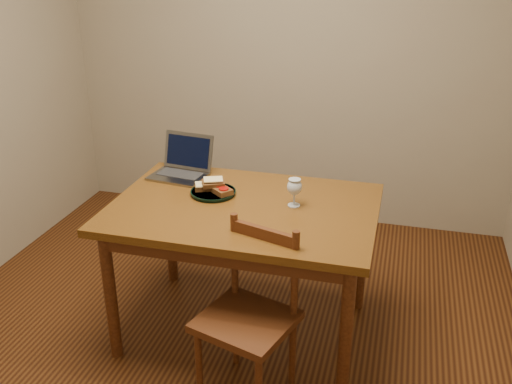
% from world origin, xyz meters
% --- Properties ---
extents(floor, '(3.20, 3.20, 0.02)m').
position_xyz_m(floor, '(0.00, 0.00, -0.01)').
color(floor, black).
rests_on(floor, ground).
extents(back_wall, '(3.20, 0.02, 2.60)m').
position_xyz_m(back_wall, '(0.00, 1.61, 1.30)').
color(back_wall, gray).
rests_on(back_wall, floor).
extents(table, '(1.30, 0.90, 0.74)m').
position_xyz_m(table, '(0.11, 0.11, 0.65)').
color(table, '#46260B').
rests_on(table, floor).
extents(chair, '(0.48, 0.47, 0.42)m').
position_xyz_m(chair, '(0.26, -0.33, 0.45)').
color(chair, '#34160A').
rests_on(chair, floor).
extents(plate, '(0.23, 0.23, 0.02)m').
position_xyz_m(plate, '(-0.07, 0.19, 0.75)').
color(plate, black).
rests_on(plate, table).
extents(sandwich_cheese, '(0.14, 0.11, 0.04)m').
position_xyz_m(sandwich_cheese, '(-0.11, 0.20, 0.78)').
color(sandwich_cheese, '#381E0C').
rests_on(sandwich_cheese, plate).
extents(sandwich_tomato, '(0.15, 0.14, 0.04)m').
position_xyz_m(sandwich_tomato, '(-0.03, 0.18, 0.78)').
color(sandwich_tomato, '#381E0C').
rests_on(sandwich_tomato, plate).
extents(sandwich_top, '(0.13, 0.11, 0.03)m').
position_xyz_m(sandwich_top, '(-0.07, 0.20, 0.80)').
color(sandwich_top, '#381E0C').
rests_on(sandwich_top, plate).
extents(milk_glass, '(0.07, 0.07, 0.14)m').
position_xyz_m(milk_glass, '(0.35, 0.16, 0.81)').
color(milk_glass, white).
rests_on(milk_glass, table).
extents(laptop, '(0.33, 0.30, 0.21)m').
position_xyz_m(laptop, '(-0.33, 0.42, 0.80)').
color(laptop, slate).
rests_on(laptop, table).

